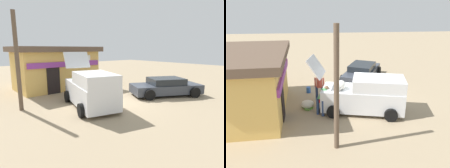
% 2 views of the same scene
% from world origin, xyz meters
% --- Properties ---
extents(ground_plane, '(60.00, 60.00, 0.00)m').
position_xyz_m(ground_plane, '(0.00, 0.00, 0.00)').
color(ground_plane, '#9E896B').
extents(storefront_bar, '(6.45, 4.24, 3.21)m').
position_xyz_m(storefront_bar, '(-1.37, 5.97, 1.65)').
color(storefront_bar, '#E0B259').
rests_on(storefront_bar, ground_plane).
extents(delivery_van, '(2.78, 5.07, 2.86)m').
position_xyz_m(delivery_van, '(-1.95, 0.08, 0.95)').
color(delivery_van, silver).
rests_on(delivery_van, ground_plane).
extents(parked_sedan, '(4.84, 3.62, 1.17)m').
position_xyz_m(parked_sedan, '(3.32, -0.80, 0.57)').
color(parked_sedan, '#383D47').
rests_on(parked_sedan, ground_plane).
extents(vendor_standing, '(0.39, 0.56, 1.62)m').
position_xyz_m(vendor_standing, '(-0.18, 2.40, 0.92)').
color(vendor_standing, navy).
rests_on(vendor_standing, ground_plane).
extents(customer_bending, '(0.74, 0.73, 1.43)m').
position_xyz_m(customer_bending, '(-1.99, 2.28, 0.88)').
color(customer_bending, navy).
rests_on(customer_bending, ground_plane).
extents(unloaded_banana_pile, '(0.70, 0.71, 0.46)m').
position_xyz_m(unloaded_banana_pile, '(-1.27, 3.09, 0.22)').
color(unloaded_banana_pile, silver).
rests_on(unloaded_banana_pile, ground_plane).
extents(paint_bucket, '(0.28, 0.28, 0.37)m').
position_xyz_m(paint_bucket, '(0.99, 3.09, 0.19)').
color(paint_bucket, blue).
rests_on(paint_bucket, ground_plane).
extents(utility_pole, '(0.20, 0.20, 4.83)m').
position_xyz_m(utility_pole, '(-4.98, 1.84, 2.42)').
color(utility_pole, brown).
rests_on(utility_pole, ground_plane).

